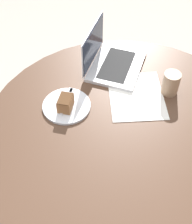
% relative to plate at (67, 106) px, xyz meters
% --- Properties ---
extents(ground_plane, '(12.00, 12.00, 0.00)m').
position_rel_plate_xyz_m(ground_plane, '(-0.25, -0.17, -0.76)').
color(ground_plane, '#B7AD9E').
extents(dining_table, '(1.27, 1.27, 0.75)m').
position_rel_plate_xyz_m(dining_table, '(-0.25, -0.17, -0.15)').
color(dining_table, '#4C3323').
rests_on(dining_table, ground_plane).
extents(paper_document, '(0.39, 0.36, 0.00)m').
position_rel_plate_xyz_m(paper_document, '(-0.10, -0.32, -0.00)').
color(paper_document, white).
rests_on(paper_document, dining_table).
extents(plate, '(0.22, 0.22, 0.01)m').
position_rel_plate_xyz_m(plate, '(0.00, 0.00, 0.00)').
color(plate, silver).
rests_on(plate, dining_table).
extents(cake_slice, '(0.10, 0.10, 0.06)m').
position_rel_plate_xyz_m(cake_slice, '(-0.01, 0.01, 0.04)').
color(cake_slice, brown).
rests_on(cake_slice, plate).
extents(fork, '(0.14, 0.13, 0.00)m').
position_rel_plate_xyz_m(fork, '(0.03, -0.02, 0.01)').
color(fork, silver).
rests_on(fork, plate).
extents(coffee_glass, '(0.08, 0.08, 0.11)m').
position_rel_plate_xyz_m(coffee_glass, '(-0.15, -0.46, 0.05)').
color(coffee_glass, '#997556').
rests_on(coffee_glass, dining_table).
extents(laptop, '(0.39, 0.40, 0.21)m').
position_rel_plate_xyz_m(laptop, '(0.14, -0.32, 0.03)').
color(laptop, silver).
rests_on(laptop, dining_table).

